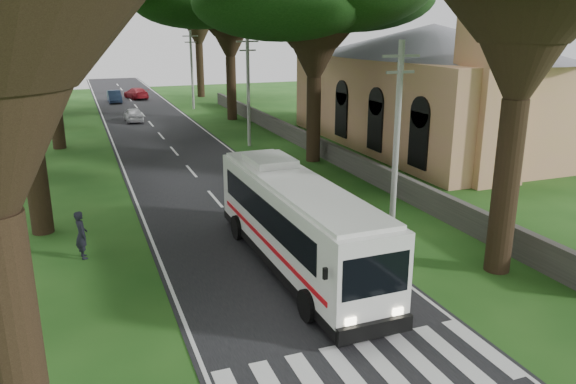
# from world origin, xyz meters

# --- Properties ---
(ground) EXTENTS (140.00, 140.00, 0.00)m
(ground) POSITION_xyz_m (0.00, 0.00, 0.00)
(ground) COLOR #1A4614
(ground) RESTS_ON ground
(road) EXTENTS (8.00, 120.00, 0.04)m
(road) POSITION_xyz_m (0.00, 25.00, 0.01)
(road) COLOR black
(road) RESTS_ON ground
(crosswalk) EXTENTS (8.00, 3.00, 0.01)m
(crosswalk) POSITION_xyz_m (0.00, -2.00, 0.00)
(crosswalk) COLOR silver
(crosswalk) RESTS_ON ground
(property_wall) EXTENTS (0.35, 50.00, 1.20)m
(property_wall) POSITION_xyz_m (9.00, 24.00, 0.60)
(property_wall) COLOR #383533
(property_wall) RESTS_ON ground
(church) EXTENTS (14.00, 24.00, 11.60)m
(church) POSITION_xyz_m (17.86, 21.55, 4.91)
(church) COLOR tan
(church) RESTS_ON ground
(pole_near) EXTENTS (1.60, 0.24, 8.00)m
(pole_near) POSITION_xyz_m (5.50, 6.00, 4.18)
(pole_near) COLOR gray
(pole_near) RESTS_ON ground
(pole_mid) EXTENTS (1.60, 0.24, 8.00)m
(pole_mid) POSITION_xyz_m (5.50, 26.00, 4.18)
(pole_mid) COLOR gray
(pole_mid) RESTS_ON ground
(pole_far) EXTENTS (1.60, 0.24, 8.00)m
(pole_far) POSITION_xyz_m (5.50, 46.00, 4.18)
(pole_far) COLOR gray
(pole_far) RESTS_ON ground
(tree_l_far) EXTENTS (14.34, 14.34, 13.63)m
(tree_l_far) POSITION_xyz_m (-8.50, 48.00, 10.48)
(tree_l_far) COLOR black
(tree_l_far) RESTS_ON ground
(coach_bus) EXTENTS (2.77, 11.18, 3.28)m
(coach_bus) POSITION_xyz_m (0.80, 4.84, 1.77)
(coach_bus) COLOR white
(coach_bus) RESTS_ON ground
(distant_car_a) EXTENTS (1.57, 3.76, 1.27)m
(distant_car_a) POSITION_xyz_m (-1.28, 39.82, 0.67)
(distant_car_a) COLOR #ADACB1
(distant_car_a) RESTS_ON road
(distant_car_b) EXTENTS (1.43, 4.03, 1.32)m
(distant_car_b) POSITION_xyz_m (-1.88, 54.15, 0.69)
(distant_car_b) COLOR navy
(distant_car_b) RESTS_ON road
(distant_car_c) EXTENTS (2.82, 4.84, 1.32)m
(distant_car_c) POSITION_xyz_m (0.80, 56.54, 0.69)
(distant_car_c) COLOR maroon
(distant_car_c) RESTS_ON road
(pedestrian) EXTENTS (0.56, 0.75, 1.86)m
(pedestrian) POSITION_xyz_m (-6.46, 8.50, 0.93)
(pedestrian) COLOR black
(pedestrian) RESTS_ON ground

